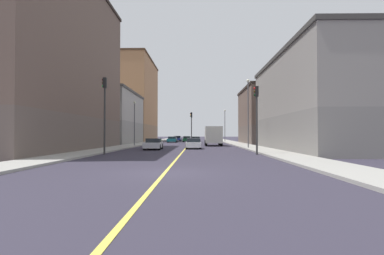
{
  "coord_description": "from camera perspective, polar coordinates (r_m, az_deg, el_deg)",
  "views": [
    {
      "loc": [
        1.48,
        -13.8,
        1.75
      ],
      "look_at": [
        0.35,
        47.74,
        3.1
      ],
      "focal_mm": 28.47,
      "sensor_mm": 36.0,
      "label": 1
    }
  ],
  "objects": [
    {
      "name": "building_left_near",
      "position": [
        35.44,
        22.11,
        4.34
      ],
      "size": [
        8.75,
        22.97,
        10.27
      ],
      "color": "slate",
      "rests_on": "ground"
    },
    {
      "name": "ground_plane",
      "position": [
        13.98,
        -5.08,
        -8.44
      ],
      "size": [
        400.0,
        400.0,
        0.0
      ],
      "primitive_type": "plane",
      "color": "#2F2C3A",
      "rests_on": "ground"
    },
    {
      "name": "box_truck",
      "position": [
        46.06,
        3.99,
        -1.48
      ],
      "size": [
        2.5,
        6.7,
        2.87
      ],
      "color": "beige",
      "rests_on": "ground"
    },
    {
      "name": "car_white",
      "position": [
        36.56,
        0.26,
        -3.01
      ],
      "size": [
        1.9,
        4.08,
        1.27
      ],
      "color": "white",
      "rests_on": "ground"
    },
    {
      "name": "traffic_light_median_far",
      "position": [
        53.79,
        -0.12,
        0.78
      ],
      "size": [
        0.4,
        0.32,
        5.62
      ],
      "color": "#2D2D2D",
      "rests_on": "ground"
    },
    {
      "name": "car_silver",
      "position": [
        35.0,
        -7.22,
        -3.1
      ],
      "size": [
        1.96,
        4.59,
        1.27
      ],
      "color": "silver",
      "rests_on": "ground"
    },
    {
      "name": "lane_center_stripe",
      "position": [
        62.84,
        -0.3,
        -2.84
      ],
      "size": [
        0.16,
        154.0,
        0.01
      ],
      "primitive_type": "cube",
      "color": "#E5D14C",
      "rests_on": "ground"
    },
    {
      "name": "traffic_light_left_near",
      "position": [
        26.58,
        12.0,
        3.19
      ],
      "size": [
        0.4,
        0.32,
        5.85
      ],
      "color": "#2D2D2D",
      "rests_on": "ground"
    },
    {
      "name": "car_blue",
      "position": [
        77.81,
        -2.71,
        -2.08
      ],
      "size": [
        1.92,
        4.09,
        1.3
      ],
      "color": "#23389E",
      "rests_on": "ground"
    },
    {
      "name": "street_lamp_left_far",
      "position": [
        67.84,
        6.18,
        1.01
      ],
      "size": [
        0.36,
        0.36,
        7.03
      ],
      "color": "#4C4C51",
      "rests_on": "ground"
    },
    {
      "name": "car_black",
      "position": [
        62.17,
        0.72,
        -2.3
      ],
      "size": [
        1.92,
        4.51,
        1.26
      ],
      "color": "black",
      "rests_on": "ground"
    },
    {
      "name": "street_lamp_left_near",
      "position": [
        37.11,
        10.47,
        3.85
      ],
      "size": [
        0.36,
        0.36,
        8.21
      ],
      "color": "#4C4C51",
      "rests_on": "ground"
    },
    {
      "name": "building_left_mid",
      "position": [
        57.21,
        13.89,
        2.11
      ],
      "size": [
        8.75,
        15.98,
        10.13
      ],
      "color": "brown",
      "rests_on": "ground"
    },
    {
      "name": "building_right_distant",
      "position": [
        77.76,
        -10.61,
        4.97
      ],
      "size": [
        8.75,
        22.3,
        20.27
      ],
      "color": "#8F6B4F",
      "rests_on": "ground"
    },
    {
      "name": "street_lamp_right_near",
      "position": [
        44.22,
        -10.72,
        1.74
      ],
      "size": [
        0.36,
        0.36,
        6.33
      ],
      "color": "#4C4C51",
      "rests_on": "ground"
    },
    {
      "name": "car_green",
      "position": [
        69.84,
        -0.95,
        -2.19
      ],
      "size": [
        1.89,
        4.04,
        1.27
      ],
      "color": "#1E6B38",
      "rests_on": "ground"
    },
    {
      "name": "traffic_light_right_near",
      "position": [
        27.34,
        -16.07,
        4.04
      ],
      "size": [
        0.4,
        0.32,
        6.64
      ],
      "color": "#2D2D2D",
      "rests_on": "ground"
    },
    {
      "name": "car_teal",
      "position": [
        64.48,
        -3.73,
        -2.26
      ],
      "size": [
        1.94,
        4.08,
        1.25
      ],
      "color": "#196670",
      "rests_on": "ground"
    },
    {
      "name": "building_right_midblock",
      "position": [
        56.95,
        -14.91,
        1.78
      ],
      "size": [
        8.75,
        18.29,
        9.43
      ],
      "color": "gray",
      "rests_on": "ground"
    },
    {
      "name": "building_right_corner",
      "position": [
        36.06,
        -25.21,
        11.11
      ],
      "size": [
        8.75,
        26.01,
        18.78
      ],
      "color": "brown",
      "rests_on": "ground"
    },
    {
      "name": "sidewalk_right",
      "position": [
        63.6,
        -7.93,
        -2.75
      ],
      "size": [
        3.02,
        168.0,
        0.15
      ],
      "primitive_type": "cube",
      "color": "#9E9B93",
      "rests_on": "ground"
    },
    {
      "name": "sidewalk_left",
      "position": [
        63.2,
        7.39,
        -2.76
      ],
      "size": [
        3.02,
        168.0,
        0.15
      ],
      "primitive_type": "cube",
      "color": "#9E9B93",
      "rests_on": "ground"
    }
  ]
}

